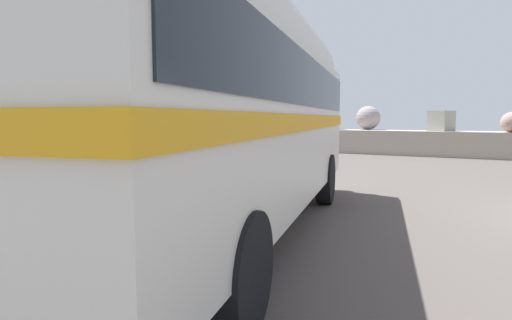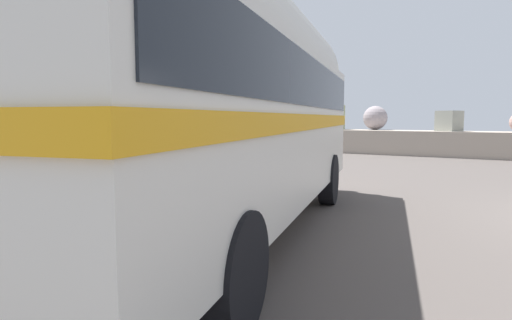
# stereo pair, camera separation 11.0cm
# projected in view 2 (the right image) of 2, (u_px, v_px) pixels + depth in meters

# --- Properties ---
(vintage_coach) EXTENTS (4.31, 8.90, 3.70)m
(vintage_coach) POSITION_uv_depth(u_px,v_px,m) (225.00, 91.00, 5.95)
(vintage_coach) COLOR black
(vintage_coach) RESTS_ON ground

